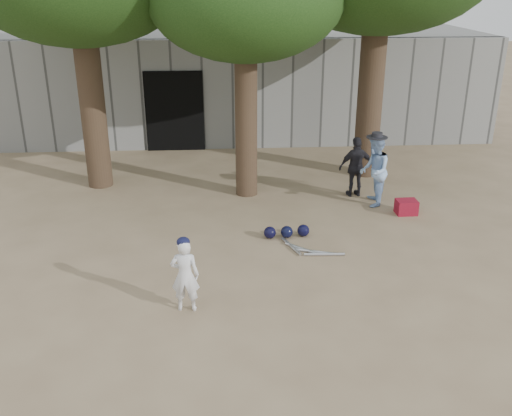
{
  "coord_description": "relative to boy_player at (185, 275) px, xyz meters",
  "views": [
    {
      "loc": [
        0.01,
        -7.86,
        4.59
      ],
      "look_at": [
        0.6,
        1.0,
        0.95
      ],
      "focal_mm": 40.0,
      "sensor_mm": 36.0,
      "label": 1
    }
  ],
  "objects": [
    {
      "name": "back_building",
      "position": [
        0.53,
        10.9,
        0.93
      ],
      "size": [
        16.0,
        5.24,
        3.0
      ],
      "color": "gray",
      "rests_on": "ground"
    },
    {
      "name": "spectator_blue",
      "position": [
        3.79,
        3.91,
        0.19
      ],
      "size": [
        0.71,
        0.84,
        1.52
      ],
      "primitive_type": "imported",
      "rotation": [
        0.0,
        0.0,
        4.52
      ],
      "color": "#93B6E3",
      "rests_on": "ground"
    },
    {
      "name": "spectator_dark",
      "position": [
        3.54,
        4.48,
        0.1
      ],
      "size": [
        0.83,
        0.44,
        1.35
      ],
      "primitive_type": "imported",
      "rotation": [
        0.0,
        0.0,
        3.29
      ],
      "color": "black",
      "rests_on": "ground"
    },
    {
      "name": "ground",
      "position": [
        0.53,
        0.57,
        -0.57
      ],
      "size": [
        70.0,
        70.0,
        0.0
      ],
      "primitive_type": "plane",
      "color": "#937C5E",
      "rests_on": "ground"
    },
    {
      "name": "helmet_row",
      "position": [
        1.77,
        2.39,
        -0.45
      ],
      "size": [
        0.87,
        0.28,
        0.23
      ],
      "color": "black",
      "rests_on": "ground"
    },
    {
      "name": "bat_pile",
      "position": [
        2.07,
        1.76,
        -0.54
      ],
      "size": [
        1.05,
        0.76,
        0.06
      ],
      "color": "#B0B0B7",
      "rests_on": "ground"
    },
    {
      "name": "red_bag",
      "position": [
        4.37,
        3.36,
        -0.42
      ],
      "size": [
        0.43,
        0.33,
        0.3
      ],
      "primitive_type": "cube",
      "rotation": [
        0.0,
        0.0,
        0.03
      ],
      "color": "maroon",
      "rests_on": "ground"
    },
    {
      "name": "boy_player",
      "position": [
        0.0,
        0.0,
        0.0
      ],
      "size": [
        0.43,
        0.3,
        1.14
      ],
      "primitive_type": "imported",
      "rotation": [
        0.0,
        0.0,
        3.07
      ],
      "color": "white",
      "rests_on": "ground"
    }
  ]
}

